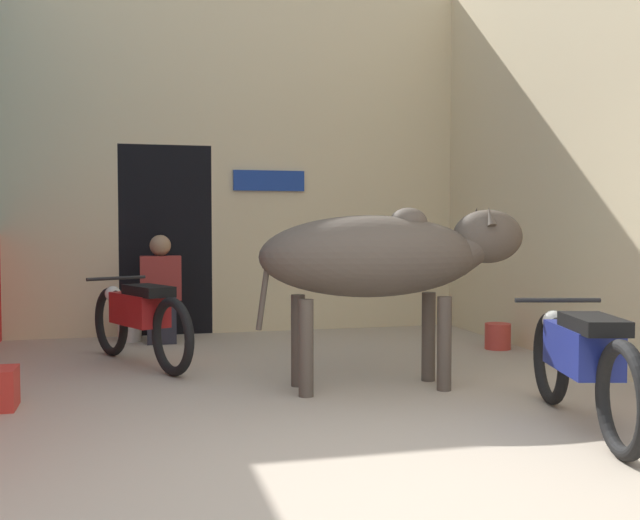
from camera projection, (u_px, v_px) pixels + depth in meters
The scene contains 9 objects.
ground_plane at pixel (399, 485), 3.63m from camera, with size 30.00×30.00×0.00m, color tan.
wall_back_with_doorway at pixel (217, 181), 8.83m from camera, with size 5.27×0.93×4.13m.
wall_right_with_door at pixel (584, 138), 6.73m from camera, with size 0.22×5.31×4.13m.
cow at pixel (386, 257), 5.74m from camera, with size 2.13×0.76×1.41m.
motorcycle_near at pixel (582, 359), 4.62m from camera, with size 0.68×1.85×0.76m.
motorcycle_far at pixel (139, 317), 6.69m from camera, with size 0.90×1.76×0.77m.
shopkeeper_seated at pixel (161, 286), 7.99m from camera, with size 0.43×0.34×1.15m.
plastic_stool at pixel (129, 322), 8.07m from camera, with size 0.36×0.36×0.40m.
bucket at pixel (498, 336), 7.57m from camera, with size 0.26×0.26×0.26m.
Camera 1 is at (-1.26, -3.36, 1.26)m, focal length 42.00 mm.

